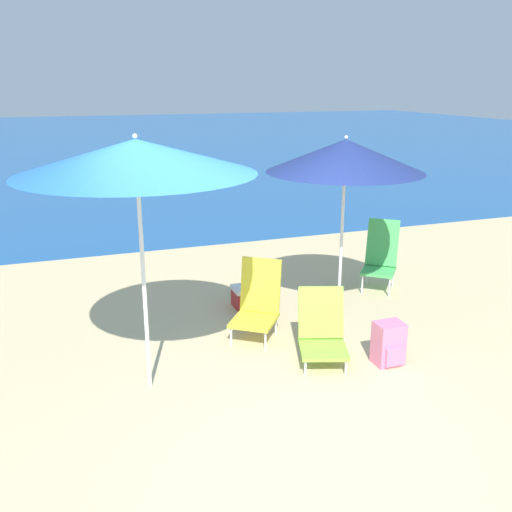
# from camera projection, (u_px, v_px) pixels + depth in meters

# --- Properties ---
(ground_plane) EXTENTS (60.00, 60.00, 0.00)m
(ground_plane) POSITION_uv_depth(u_px,v_px,m) (265.00, 424.00, 4.63)
(ground_plane) COLOR #D1BA89
(sea_water) EXTENTS (60.00, 40.00, 0.01)m
(sea_water) POSITION_uv_depth(u_px,v_px,m) (81.00, 139.00, 27.36)
(sea_water) COLOR #1E5699
(sea_water) RESTS_ON ground
(beach_umbrella_blue) EXTENTS (1.97, 1.97, 2.26)m
(beach_umbrella_blue) POSITION_uv_depth(u_px,v_px,m) (136.00, 157.00, 4.59)
(beach_umbrella_blue) COLOR white
(beach_umbrella_blue) RESTS_ON ground
(beach_umbrella_navy) EXTENTS (1.73, 1.73, 2.11)m
(beach_umbrella_navy) POSITION_uv_depth(u_px,v_px,m) (345.00, 156.00, 6.16)
(beach_umbrella_navy) COLOR white
(beach_umbrella_navy) RESTS_ON ground
(beach_chair_green) EXTENTS (0.67, 0.69, 0.90)m
(beach_chair_green) POSITION_uv_depth(u_px,v_px,m) (381.00, 255.00, 7.58)
(beach_chair_green) COLOR silver
(beach_chair_green) RESTS_ON ground
(beach_chair_yellow) EXTENTS (0.68, 0.71, 0.84)m
(beach_chair_yellow) POSITION_uv_depth(u_px,v_px,m) (258.00, 302.00, 6.13)
(beach_chair_yellow) COLOR silver
(beach_chair_yellow) RESTS_ON ground
(beach_chair_lime) EXTENTS (0.62, 0.70, 0.70)m
(beach_chair_lime) POSITION_uv_depth(u_px,v_px,m) (322.00, 330.00, 5.63)
(beach_chair_lime) COLOR silver
(beach_chair_lime) RESTS_ON ground
(backpack_pink) EXTENTS (0.27, 0.25, 0.43)m
(backpack_pink) POSITION_uv_depth(u_px,v_px,m) (389.00, 344.00, 5.56)
(backpack_pink) COLOR pink
(backpack_pink) RESTS_ON ground
(cooler_box) EXTENTS (0.42, 0.31, 0.26)m
(cooler_box) POSITION_uv_depth(u_px,v_px,m) (250.00, 296.00, 7.02)
(cooler_box) COLOR #B72828
(cooler_box) RESTS_ON ground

